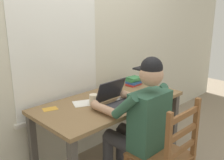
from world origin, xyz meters
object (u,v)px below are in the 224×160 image
(wooden_chair, at_px, (165,157))
(coffee_mug_dark, at_px, (103,92))
(desk, at_px, (110,109))
(seated_person, at_px, (139,120))
(book_stack_main, at_px, (134,81))
(computer_mouse, at_px, (143,98))
(coffee_mug_white, at_px, (94,100))
(landscape_photo_print, at_px, (50,109))
(laptop, at_px, (118,100))

(wooden_chair, distance_m, coffee_mug_dark, 0.91)
(desk, distance_m, wooden_chair, 0.74)
(seated_person, distance_m, book_stack_main, 0.86)
(coffee_mug_dark, bearing_deg, wooden_chair, -96.95)
(computer_mouse, bearing_deg, coffee_mug_white, 151.67)
(computer_mouse, bearing_deg, coffee_mug_dark, 120.73)
(seated_person, bearing_deg, coffee_mug_dark, 79.66)
(wooden_chair, height_order, coffee_mug_white, wooden_chair)
(landscape_photo_print, bearing_deg, coffee_mug_dark, 9.25)
(computer_mouse, distance_m, coffee_mug_white, 0.49)
(laptop, bearing_deg, desk, 75.05)
(laptop, height_order, coffee_mug_white, laptop)
(wooden_chair, relative_size, book_stack_main, 5.07)
(computer_mouse, xyz_separation_m, book_stack_main, (0.30, 0.38, 0.03))
(laptop, bearing_deg, computer_mouse, -16.05)
(coffee_mug_white, height_order, landscape_photo_print, coffee_mug_white)
(seated_person, bearing_deg, landscape_photo_print, 125.71)
(laptop, height_order, book_stack_main, laptop)
(coffee_mug_dark, bearing_deg, coffee_mug_white, -152.05)
(seated_person, xyz_separation_m, coffee_mug_dark, (0.10, 0.57, 0.09))
(seated_person, distance_m, laptop, 0.31)
(seated_person, xyz_separation_m, laptop, (0.04, 0.29, 0.10))
(desk, xyz_separation_m, seated_person, (-0.07, -0.43, 0.05))
(seated_person, bearing_deg, laptop, 82.76)
(seated_person, height_order, wooden_chair, seated_person)
(desk, relative_size, landscape_photo_print, 11.34)
(seated_person, xyz_separation_m, book_stack_main, (0.61, 0.59, 0.09))
(wooden_chair, bearing_deg, coffee_mug_white, 99.36)
(seated_person, xyz_separation_m, wooden_chair, (-0.00, -0.28, -0.23))
(wooden_chair, height_order, coffee_mug_dark, wooden_chair)
(seated_person, relative_size, wooden_chair, 1.32)
(laptop, bearing_deg, seated_person, -97.24)
(wooden_chair, height_order, book_stack_main, wooden_chair)
(coffee_mug_dark, bearing_deg, book_stack_main, 3.21)
(seated_person, bearing_deg, desk, 80.23)
(desk, height_order, coffee_mug_dark, coffee_mug_dark)
(seated_person, bearing_deg, book_stack_main, 44.20)
(seated_person, height_order, book_stack_main, seated_person)
(wooden_chair, height_order, computer_mouse, wooden_chair)
(landscape_photo_print, bearing_deg, seated_person, -36.94)
(book_stack_main, bearing_deg, seated_person, -135.80)
(desk, relative_size, seated_person, 1.17)
(wooden_chair, relative_size, computer_mouse, 9.58)
(coffee_mug_dark, xyz_separation_m, landscape_photo_print, (-0.57, 0.08, -0.05))
(desk, xyz_separation_m, landscape_photo_print, (-0.54, 0.21, 0.10))
(wooden_chair, bearing_deg, landscape_photo_print, 116.61)
(landscape_photo_print, bearing_deg, computer_mouse, -11.74)
(coffee_mug_white, bearing_deg, book_stack_main, 11.36)
(laptop, distance_m, coffee_mug_white, 0.22)
(desk, xyz_separation_m, coffee_mug_dark, (0.03, 0.13, 0.15))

